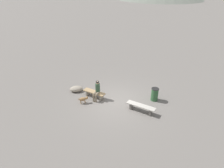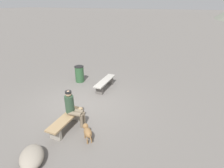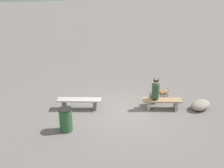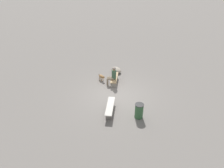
{
  "view_description": "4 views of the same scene",
  "coord_description": "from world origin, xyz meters",
  "px_view_note": "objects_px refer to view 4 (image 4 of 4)",
  "views": [
    {
      "loc": [
        -4.8,
        9.25,
        7.04
      ],
      "look_at": [
        0.65,
        -0.53,
        0.87
      ],
      "focal_mm": 30.98,
      "sensor_mm": 36.0,
      "label": 1
    },
    {
      "loc": [
        5.63,
        3.49,
        3.93
      ],
      "look_at": [
        -1.1,
        0.85,
        0.62
      ],
      "focal_mm": 29.08,
      "sensor_mm": 36.0,
      "label": 2
    },
    {
      "loc": [
        -0.44,
        -10.59,
        5.72
      ],
      "look_at": [
        -0.48,
        1.01,
        0.77
      ],
      "focal_mm": 48.69,
      "sensor_mm": 36.0,
      "label": 3
    },
    {
      "loc": [
        -11.11,
        -0.71,
        7.52
      ],
      "look_at": [
        0.71,
        0.34,
        0.38
      ],
      "focal_mm": 33.86,
      "sensor_mm": 36.0,
      "label": 4
    }
  ],
  "objects_px": {
    "seated_person": "(112,75)",
    "trash_bin": "(139,111)",
    "dog": "(102,77)",
    "bench_right": "(114,79)",
    "bench_left": "(110,108)",
    "boulder": "(116,70)"
  },
  "relations": [
    {
      "from": "bench_left",
      "to": "dog",
      "type": "bearing_deg",
      "value": 16.3
    },
    {
      "from": "dog",
      "to": "boulder",
      "type": "relative_size",
      "value": 0.57
    },
    {
      "from": "bench_left",
      "to": "boulder",
      "type": "relative_size",
      "value": 1.95
    },
    {
      "from": "trash_bin",
      "to": "boulder",
      "type": "height_order",
      "value": "trash_bin"
    },
    {
      "from": "bench_right",
      "to": "seated_person",
      "type": "xyz_separation_m",
      "value": [
        -0.3,
        0.11,
        0.41
      ]
    },
    {
      "from": "bench_right",
      "to": "dog",
      "type": "relative_size",
      "value": 3.02
    },
    {
      "from": "bench_right",
      "to": "seated_person",
      "type": "distance_m",
      "value": 0.52
    },
    {
      "from": "bench_left",
      "to": "trash_bin",
      "type": "bearing_deg",
      "value": -99.58
    },
    {
      "from": "seated_person",
      "to": "trash_bin",
      "type": "xyz_separation_m",
      "value": [
        -3.31,
        -1.72,
        -0.28
      ]
    },
    {
      "from": "bench_right",
      "to": "dog",
      "type": "xyz_separation_m",
      "value": [
        0.21,
        0.92,
        0.0
      ]
    },
    {
      "from": "dog",
      "to": "trash_bin",
      "type": "relative_size",
      "value": 0.6
    },
    {
      "from": "seated_person",
      "to": "boulder",
      "type": "distance_m",
      "value": 1.91
    },
    {
      "from": "dog",
      "to": "trash_bin",
      "type": "xyz_separation_m",
      "value": [
        -3.82,
        -2.54,
        0.13
      ]
    },
    {
      "from": "seated_person",
      "to": "trash_bin",
      "type": "bearing_deg",
      "value": -157.0
    },
    {
      "from": "seated_person",
      "to": "trash_bin",
      "type": "height_order",
      "value": "seated_person"
    },
    {
      "from": "boulder",
      "to": "dog",
      "type": "bearing_deg",
      "value": 144.68
    },
    {
      "from": "bench_right",
      "to": "bench_left",
      "type": "bearing_deg",
      "value": -178.38
    },
    {
      "from": "bench_right",
      "to": "trash_bin",
      "type": "xyz_separation_m",
      "value": [
        -3.61,
        -1.61,
        0.13
      ]
    },
    {
      "from": "seated_person",
      "to": "trash_bin",
      "type": "relative_size",
      "value": 1.49
    },
    {
      "from": "bench_left",
      "to": "trash_bin",
      "type": "relative_size",
      "value": 2.03
    },
    {
      "from": "bench_left",
      "to": "bench_right",
      "type": "relative_size",
      "value": 1.13
    },
    {
      "from": "bench_left",
      "to": "bench_right",
      "type": "height_order",
      "value": "bench_left"
    }
  ]
}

